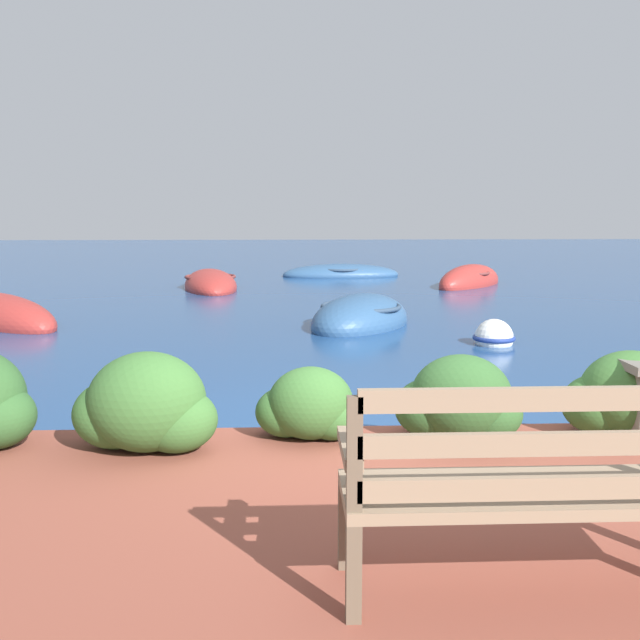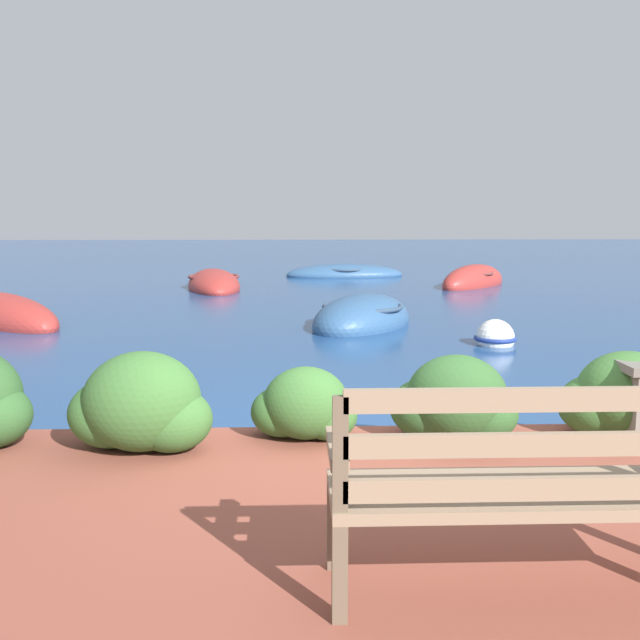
% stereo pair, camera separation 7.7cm
% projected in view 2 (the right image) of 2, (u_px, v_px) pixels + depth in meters
% --- Properties ---
extents(ground_plane, '(80.00, 80.00, 0.00)m').
position_uv_depth(ground_plane, '(375.00, 454.00, 5.31)').
color(ground_plane, navy).
extents(park_bench, '(1.60, 0.48, 0.93)m').
position_uv_depth(park_bench, '(526.00, 484.00, 2.88)').
color(park_bench, brown).
rests_on(park_bench, patio_terrace).
extents(hedge_clump_left, '(0.97, 0.70, 0.66)m').
position_uv_depth(hedge_clump_left, '(141.00, 407.00, 4.73)').
color(hedge_clump_left, '#38662D').
rests_on(hedge_clump_left, patio_terrace).
extents(hedge_clump_centre, '(0.75, 0.54, 0.51)m').
position_uv_depth(hedge_clump_centre, '(304.00, 407.00, 4.97)').
color(hedge_clump_centre, '#38662D').
rests_on(hedge_clump_centre, patio_terrace).
extents(hedge_clump_right, '(0.88, 0.63, 0.60)m').
position_uv_depth(hedge_clump_right, '(455.00, 403.00, 4.94)').
color(hedge_clump_right, '#2D5628').
rests_on(hedge_clump_right, patio_terrace).
extents(hedge_clump_far_right, '(0.90, 0.65, 0.61)m').
position_uv_depth(hedge_clump_far_right, '(625.00, 400.00, 5.00)').
color(hedge_clump_far_right, '#38662D').
rests_on(hedge_clump_far_right, patio_terrace).
extents(rowboat_nearest, '(2.27, 2.61, 0.89)m').
position_uv_depth(rowboat_nearest, '(362.00, 321.00, 11.21)').
color(rowboat_nearest, '#2D517A').
rests_on(rowboat_nearest, ground_plane).
extents(rowboat_far, '(1.75, 3.42, 0.77)m').
position_uv_depth(rowboat_far, '(214.00, 285.00, 16.72)').
color(rowboat_far, '#9E2D28').
rests_on(rowboat_far, ground_plane).
extents(rowboat_outer, '(2.45, 2.76, 0.90)m').
position_uv_depth(rowboat_outer, '(473.00, 283.00, 17.24)').
color(rowboat_outer, '#9E2D28').
rests_on(rowboat_outer, ground_plane).
extents(rowboat_distant, '(3.31, 1.49, 0.61)m').
position_uv_depth(rowboat_distant, '(345.00, 274.00, 19.72)').
color(rowboat_distant, '#2D517A').
rests_on(rowboat_distant, ground_plane).
extents(mooring_buoy, '(0.57, 0.57, 0.52)m').
position_uv_depth(mooring_buoy, '(495.00, 338.00, 9.63)').
color(mooring_buoy, white).
rests_on(mooring_buoy, ground_plane).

